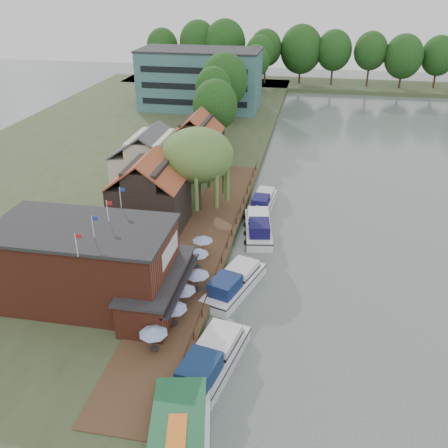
# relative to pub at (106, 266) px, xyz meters

# --- Properties ---
(ground) EXTENTS (260.00, 260.00, 0.00)m
(ground) POSITION_rel_pub_xyz_m (14.00, 1.00, -4.65)
(ground) COLOR #4B5652
(ground) RESTS_ON ground
(land_bank) EXTENTS (50.00, 140.00, 1.00)m
(land_bank) POSITION_rel_pub_xyz_m (-16.00, 36.00, -4.15)
(land_bank) COLOR #384728
(land_bank) RESTS_ON ground
(quay_deck) EXTENTS (6.00, 50.00, 0.10)m
(quay_deck) POSITION_rel_pub_xyz_m (6.00, 11.00, -3.60)
(quay_deck) COLOR #47301E
(quay_deck) RESTS_ON land_bank
(quay_rail) EXTENTS (0.20, 49.00, 1.00)m
(quay_rail) POSITION_rel_pub_xyz_m (8.70, 11.50, -3.15)
(quay_rail) COLOR black
(quay_rail) RESTS_ON land_bank
(pub) EXTENTS (20.00, 11.00, 7.30)m
(pub) POSITION_rel_pub_xyz_m (0.00, 0.00, 0.00)
(pub) COLOR maroon
(pub) RESTS_ON land_bank
(hotel_block) EXTENTS (25.40, 12.40, 12.30)m
(hotel_block) POSITION_rel_pub_xyz_m (-8.00, 71.00, 2.50)
(hotel_block) COLOR #38666B
(hotel_block) RESTS_ON land_bank
(cottage_a) EXTENTS (8.60, 7.60, 8.50)m
(cottage_a) POSITION_rel_pub_xyz_m (-1.00, 15.00, 0.60)
(cottage_a) COLOR black
(cottage_a) RESTS_ON land_bank
(cottage_b) EXTENTS (9.60, 8.60, 8.50)m
(cottage_b) POSITION_rel_pub_xyz_m (-4.00, 25.00, 0.60)
(cottage_b) COLOR beige
(cottage_b) RESTS_ON land_bank
(cottage_c) EXTENTS (7.60, 7.60, 8.50)m
(cottage_c) POSITION_rel_pub_xyz_m (0.00, 34.00, 0.60)
(cottage_c) COLOR black
(cottage_c) RESTS_ON land_bank
(willow) EXTENTS (8.60, 8.60, 10.43)m
(willow) POSITION_rel_pub_xyz_m (3.50, 20.00, 1.56)
(willow) COLOR #476B2D
(willow) RESTS_ON land_bank
(umbrella_0) EXTENTS (2.25, 2.25, 2.38)m
(umbrella_0) POSITION_rel_pub_xyz_m (6.08, -5.98, -2.36)
(umbrella_0) COLOR #1B4D99
(umbrella_0) RESTS_ON quay_deck
(umbrella_1) EXTENTS (2.37, 2.37, 2.38)m
(umbrella_1) POSITION_rel_pub_xyz_m (6.72, -2.68, -2.36)
(umbrella_1) COLOR navy
(umbrella_1) RESTS_ON quay_deck
(umbrella_2) EXTENTS (2.33, 2.33, 2.38)m
(umbrella_2) POSITION_rel_pub_xyz_m (6.81, -0.01, -2.36)
(umbrella_2) COLOR navy
(umbrella_2) RESTS_ON quay_deck
(umbrella_3) EXTENTS (2.31, 2.31, 2.38)m
(umbrella_3) POSITION_rel_pub_xyz_m (7.44, 2.61, -2.36)
(umbrella_3) COLOR navy
(umbrella_3) RESTS_ON quay_deck
(umbrella_4) EXTENTS (2.33, 2.33, 2.38)m
(umbrella_4) POSITION_rel_pub_xyz_m (6.58, 6.29, -2.36)
(umbrella_4) COLOR navy
(umbrella_4) RESTS_ON quay_deck
(umbrella_5) EXTENTS (2.18, 2.18, 2.38)m
(umbrella_5) POSITION_rel_pub_xyz_m (6.51, 9.06, -2.36)
(umbrella_5) COLOR #1B4C97
(umbrella_5) RESTS_ON quay_deck
(cruiser_0) EXTENTS (5.60, 11.37, 2.68)m
(cruiser_0) POSITION_rel_pub_xyz_m (10.56, -6.06, -3.31)
(cruiser_0) COLOR silver
(cruiser_0) RESTS_ON ground
(cruiser_1) EXTENTS (6.14, 10.61, 2.45)m
(cruiser_1) POSITION_rel_pub_xyz_m (10.51, 4.93, -3.42)
(cruiser_1) COLOR white
(cruiser_1) RESTS_ON ground
(cruiser_2) EXTENTS (4.94, 10.63, 2.49)m
(cruiser_2) POSITION_rel_pub_xyz_m (11.34, 16.99, -3.40)
(cruiser_2) COLOR silver
(cruiser_2) RESTS_ON ground
(cruiser_3) EXTENTS (3.68, 9.22, 2.15)m
(cruiser_3) POSITION_rel_pub_xyz_m (10.98, 24.60, -3.58)
(cruiser_3) COLOR white
(cruiser_3) RESTS_ON ground
(swan) EXTENTS (0.44, 0.44, 0.44)m
(swan) POSITION_rel_pub_xyz_m (10.84, -8.73, -4.43)
(swan) COLOR white
(swan) RESTS_ON ground
(bank_tree_0) EXTENTS (7.10, 7.10, 11.72)m
(bank_tree_0) POSITION_rel_pub_xyz_m (1.01, 42.66, 2.21)
(bank_tree_0) COLOR #143811
(bank_tree_0) RESTS_ON land_bank
(bank_tree_1) EXTENTS (6.27, 6.27, 12.12)m
(bank_tree_1) POSITION_rel_pub_xyz_m (-1.16, 51.73, 2.41)
(bank_tree_1) COLOR #143811
(bank_tree_1) RESTS_ON land_bank
(bank_tree_2) EXTENTS (8.90, 8.90, 13.38)m
(bank_tree_2) POSITION_rel_pub_xyz_m (-0.73, 59.94, 3.04)
(bank_tree_2) COLOR #143811
(bank_tree_2) RESTS_ON land_bank
(bank_tree_3) EXTENTS (6.71, 6.71, 11.79)m
(bank_tree_3) POSITION_rel_pub_xyz_m (-2.56, 77.42, 2.24)
(bank_tree_3) COLOR #143811
(bank_tree_3) RESTS_ON land_bank
(bank_tree_4) EXTENTS (6.70, 6.70, 11.25)m
(bank_tree_4) POSITION_rel_pub_xyz_m (1.52, 88.61, 1.98)
(bank_tree_4) COLOR #143811
(bank_tree_4) RESTS_ON land_bank
(bank_tree_5) EXTENTS (7.17, 7.17, 12.83)m
(bank_tree_5) POSITION_rel_pub_xyz_m (1.87, 94.26, 2.76)
(bank_tree_5) COLOR #143811
(bank_tree_5) RESTS_ON land_bank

